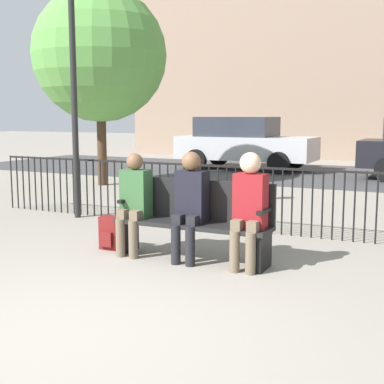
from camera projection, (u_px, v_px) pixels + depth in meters
name	position (u px, v px, depth m)	size (l,w,h in m)	color
ground_plane	(62.00, 331.00, 4.15)	(80.00, 80.00, 0.00)	gray
park_bench	(195.00, 217.00, 6.19)	(1.85, 0.45, 0.92)	black
seated_person_0	(134.00, 199.00, 6.38)	(0.34, 0.39, 1.22)	brown
seated_person_1	(190.00, 201.00, 6.05)	(0.34, 0.39, 1.26)	black
seated_person_2	(249.00, 204.00, 5.74)	(0.34, 0.39, 1.28)	brown
backpack	(110.00, 233.00, 6.68)	(0.25, 0.21, 0.42)	maroon
fence_railing	(245.00, 193.00, 7.68)	(9.01, 0.03, 0.95)	black
tree_1	(100.00, 55.00, 12.47)	(3.13, 3.13, 4.63)	#422D1E
lamp_post	(73.00, 55.00, 8.44)	(0.28, 0.28, 3.98)	black
street_surface	(346.00, 176.00, 14.81)	(24.00, 6.00, 0.01)	#3D3D3F
parked_car_0	(244.00, 142.00, 16.52)	(4.20, 1.94, 1.62)	#B7B7BC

